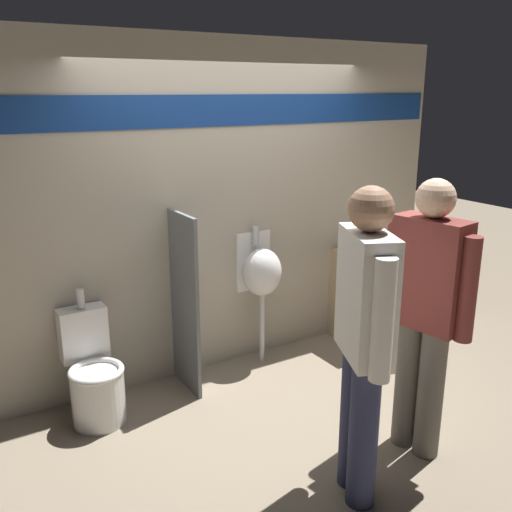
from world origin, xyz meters
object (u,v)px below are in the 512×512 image
at_px(cell_phone, 376,255).
at_px(person_with_lanyard, 364,335).
at_px(urinal_near_counter, 261,272).
at_px(person_in_vest, 426,308).
at_px(sink_basin, 384,241).
at_px(toilet, 94,378).

bearing_deg(cell_phone, person_with_lanyard, -134.97).
distance_m(urinal_near_counter, person_in_vest, 1.64).
bearing_deg(cell_phone, sink_basin, 32.94).
distance_m(cell_phone, toilet, 2.63).
distance_m(toilet, person_in_vest, 2.34).
xyz_separation_m(person_in_vest, person_with_lanyard, (-0.63, -0.13, 0.02)).
bearing_deg(urinal_near_counter, toilet, -174.26).
bearing_deg(sink_basin, person_with_lanyard, -136.50).
relative_size(sink_basin, person_with_lanyard, 0.19).
height_order(person_in_vest, person_with_lanyard, person_with_lanyard).
height_order(sink_basin, urinal_near_counter, urinal_near_counter).
bearing_deg(sink_basin, cell_phone, -147.06).
bearing_deg(person_with_lanyard, sink_basin, -22.48).
height_order(cell_phone, person_in_vest, person_in_vest).
distance_m(cell_phone, person_with_lanyard, 2.13).
relative_size(cell_phone, person_in_vest, 0.08).
bearing_deg(toilet, person_in_vest, -40.97).
relative_size(cell_phone, toilet, 0.15).
relative_size(toilet, person_with_lanyard, 0.51).
relative_size(sink_basin, cell_phone, 2.50).
relative_size(sink_basin, toilet, 0.38).
bearing_deg(person_in_vest, cell_phone, -41.51).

